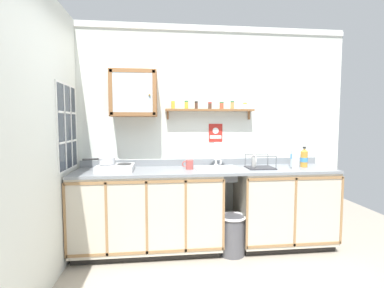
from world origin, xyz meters
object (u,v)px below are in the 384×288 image
object	(u,v)px
sink	(217,169)
hot_plate_stove	(115,168)
wall_cabinet	(134,94)
mug	(189,165)
bottle_juice_amber_0	(304,158)
saucepan	(106,160)
bottle_water_clear_2	(294,157)
warning_sign	(216,133)
bottle_opaque_white_1	(296,158)
trash_bin	(232,234)
dish_rack	(259,166)

from	to	relation	value
sink	hot_plate_stove	bearing A→B (deg)	-177.90
hot_plate_stove	wall_cabinet	distance (m)	0.86
hot_plate_stove	mug	distance (m)	0.81
bottle_juice_amber_0	saucepan	bearing A→B (deg)	179.81
bottle_water_clear_2	warning_sign	xyz separation A→B (m)	(-0.91, 0.22, 0.28)
mug	wall_cabinet	distance (m)	1.02
bottle_opaque_white_1	bottle_water_clear_2	bearing A→B (deg)	69.86
saucepan	wall_cabinet	bearing A→B (deg)	22.96
trash_bin	warning_sign	bearing A→B (deg)	103.09
mug	trash_bin	xyz separation A→B (m)	(0.46, -0.18, -0.76)
sink	trash_bin	world-z (taller)	sink
saucepan	bottle_water_clear_2	world-z (taller)	bottle_water_clear_2
sink	bottle_water_clear_2	size ratio (longest dim) A/B	1.88
mug	trash_bin	distance (m)	0.90
bottle_water_clear_2	wall_cabinet	size ratio (longest dim) A/B	0.49
dish_rack	wall_cabinet	xyz separation A→B (m)	(-1.43, 0.16, 0.83)
bottle_juice_amber_0	mug	distance (m)	1.37
warning_sign	mug	bearing A→B (deg)	-142.77
bottle_opaque_white_1	dish_rack	bearing A→B (deg)	163.71
bottle_water_clear_2	mug	xyz separation A→B (m)	(-1.27, -0.05, -0.07)
bottle_water_clear_2	mug	distance (m)	1.27
wall_cabinet	warning_sign	size ratio (longest dim) A/B	2.34
saucepan	mug	distance (m)	0.91
saucepan	dish_rack	distance (m)	1.73
warning_sign	bottle_juice_amber_0	bearing A→B (deg)	-14.72
hot_plate_stove	wall_cabinet	size ratio (longest dim) A/B	0.75
bottle_juice_amber_0	dish_rack	bearing A→B (deg)	-177.60
bottle_opaque_white_1	sink	bearing A→B (deg)	169.50
mug	trash_bin	size ratio (longest dim) A/B	0.29
dish_rack	sink	bearing A→B (deg)	174.26
dish_rack	saucepan	bearing A→B (deg)	178.97
sink	saucepan	distance (m)	1.24
dish_rack	mug	bearing A→B (deg)	178.55
hot_plate_stove	bottle_juice_amber_0	xyz separation A→B (m)	(2.18, 0.02, 0.07)
saucepan	wall_cabinet	distance (m)	0.81
sink	mug	world-z (taller)	sink
hot_plate_stove	bottle_juice_amber_0	world-z (taller)	bottle_juice_amber_0
bottle_water_clear_2	trash_bin	distance (m)	1.18
hot_plate_stove	bottle_juice_amber_0	size ratio (longest dim) A/B	1.62
bottle_opaque_white_1	bottle_juice_amber_0	bearing A→B (deg)	38.20
saucepan	warning_sign	size ratio (longest dim) A/B	1.53
hot_plate_stove	dish_rack	bearing A→B (deg)	-0.26
bottle_water_clear_2	wall_cabinet	world-z (taller)	wall_cabinet
saucepan	wall_cabinet	size ratio (longest dim) A/B	0.65
wall_cabinet	trash_bin	distance (m)	1.92
saucepan	dish_rack	world-z (taller)	dish_rack
sink	wall_cabinet	world-z (taller)	wall_cabinet
sink	mug	size ratio (longest dim) A/B	3.80
hot_plate_stove	dish_rack	xyz separation A→B (m)	(1.62, -0.01, -0.01)
bottle_juice_amber_0	wall_cabinet	bearing A→B (deg)	176.17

